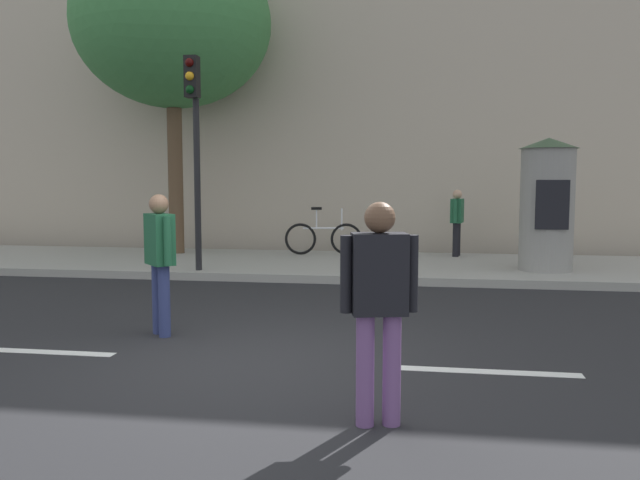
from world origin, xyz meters
TOP-DOWN VIEW (x-y plane):
  - ground_plane at (0.00, 0.00)m, footprint 80.00×80.00m
  - sidewalk_curb at (0.00, 7.00)m, footprint 36.00×4.00m
  - lane_markings at (-0.00, 0.00)m, footprint 25.80×0.16m
  - building_backdrop at (0.00, 12.00)m, footprint 36.00×5.00m
  - traffic_light at (-2.43, 5.24)m, footprint 0.24×0.45m
  - poster_column at (4.09, 6.36)m, footprint 1.09×1.09m
  - street_tree at (-3.91, 8.03)m, footprint 4.49×4.49m
  - pedestrian_tallest at (1.43, -1.54)m, footprint 0.58×0.33m
  - pedestrian_in_dark_shirt at (-1.34, 0.94)m, footprint 0.46×0.47m
  - pedestrian_with_backpack at (2.54, 8.39)m, footprint 0.33×0.64m
  - bicycle_leaning at (-0.46, 8.21)m, footprint 1.76×0.29m

SIDE VIEW (x-z plane):
  - ground_plane at x=0.00m, z-range 0.00..0.00m
  - lane_markings at x=0.00m, z-range 0.00..0.01m
  - sidewalk_curb at x=0.00m, z-range 0.00..0.15m
  - bicycle_leaning at x=-0.46m, z-range -0.01..1.08m
  - pedestrian_in_dark_shirt at x=-1.34m, z-range 0.15..1.85m
  - pedestrian_tallest at x=1.43m, z-range 0.15..1.86m
  - pedestrian_with_backpack at x=2.54m, z-range 0.28..1.77m
  - poster_column at x=4.09m, z-range 0.17..2.67m
  - traffic_light at x=-2.43m, z-range 0.86..4.82m
  - street_tree at x=-3.91m, z-range 1.81..8.98m
  - building_backdrop at x=0.00m, z-range 0.00..11.68m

